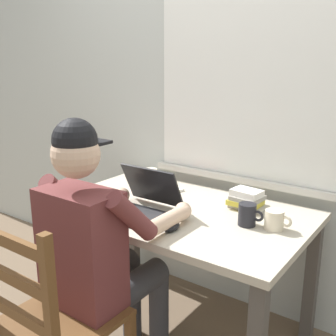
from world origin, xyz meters
name	(u,v)px	position (x,y,z in m)	size (l,w,h in m)	color
ground_plane	(177,329)	(0.00, 0.00, 0.00)	(8.00, 8.00, 0.00)	brown
back_wall	(227,86)	(0.00, 0.48, 1.30)	(6.00, 0.08, 2.60)	beige
desk	(177,226)	(0.00, 0.00, 0.62)	(1.30, 0.79, 0.71)	#BCB29E
seated_person	(100,245)	(-0.08, -0.47, 0.68)	(0.50, 0.60, 1.23)	brown
wooden_chair	(51,323)	(-0.08, -0.75, 0.45)	(0.42, 0.42, 0.93)	brown
laptop	(140,203)	(-0.12, -0.15, 0.76)	(0.33, 0.33, 0.22)	black
computer_mouse	(171,227)	(0.13, -0.24, 0.73)	(0.06, 0.10, 0.03)	black
coffee_mug_white	(275,220)	(0.49, 0.04, 0.76)	(0.12, 0.08, 0.09)	beige
coffee_mug_dark	(248,215)	(0.38, 0.01, 0.76)	(0.12, 0.08, 0.10)	black
coffee_mug_spare	(151,175)	(-0.39, 0.28, 0.76)	(0.11, 0.08, 0.09)	beige
book_stack_main	(247,200)	(0.29, 0.20, 0.76)	(0.19, 0.14, 0.10)	gray
book_stack_side	(153,188)	(-0.25, 0.12, 0.74)	(0.20, 0.14, 0.05)	#BC332D
paper_pile_near_laptop	(162,188)	(-0.26, 0.21, 0.72)	(0.23, 0.15, 0.01)	white
paper_pile_back_corner	(144,217)	(-0.06, -0.20, 0.72)	(0.18, 0.20, 0.01)	white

